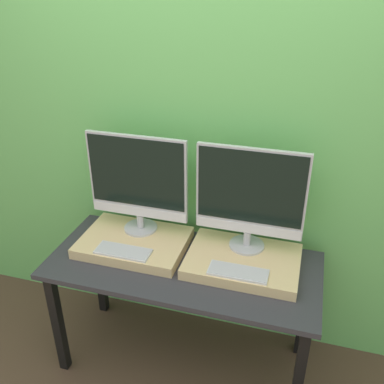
{
  "coord_description": "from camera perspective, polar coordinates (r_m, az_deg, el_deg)",
  "views": [
    {
      "loc": [
        0.56,
        -1.42,
        2.1
      ],
      "look_at": [
        0.0,
        0.48,
        1.05
      ],
      "focal_mm": 40.0,
      "sensor_mm": 36.0,
      "label": 1
    }
  ],
  "objects": [
    {
      "name": "wall_back",
      "position": [
        2.33,
        1.48,
        7.77
      ],
      "size": [
        8.0,
        0.04,
        2.6
      ],
      "color": "#66B75B",
      "rests_on": "ground_plane"
    },
    {
      "name": "workbench",
      "position": [
        2.34,
        -1.19,
        -11.17
      ],
      "size": [
        1.43,
        0.62,
        0.71
      ],
      "color": "#2D2D33",
      "rests_on": "ground_plane"
    },
    {
      "name": "wooden_riser_left",
      "position": [
        2.42,
        -7.72,
        -6.67
      ],
      "size": [
        0.58,
        0.41,
        0.06
      ],
      "color": "#D6B77F",
      "rests_on": "workbench"
    },
    {
      "name": "monitor_left",
      "position": [
        2.33,
        -7.27,
        1.48
      ],
      "size": [
        0.56,
        0.19,
        0.56
      ],
      "color": "#B2B2B7",
      "rests_on": "wooden_riser_left"
    },
    {
      "name": "keyboard_left",
      "position": [
        2.29,
        -9.16,
        -7.8
      ],
      "size": [
        0.29,
        0.11,
        0.01
      ],
      "color": "silver",
      "rests_on": "wooden_riser_left"
    },
    {
      "name": "wooden_riser_right",
      "position": [
        2.27,
        6.79,
        -9.15
      ],
      "size": [
        0.58,
        0.41,
        0.06
      ],
      "color": "#D6B77F",
      "rests_on": "workbench"
    },
    {
      "name": "monitor_right",
      "position": [
        2.17,
        7.75,
        -0.54
      ],
      "size": [
        0.56,
        0.19,
        0.56
      ],
      "color": "#B2B2B7",
      "rests_on": "wooden_riser_right"
    },
    {
      "name": "keyboard_right",
      "position": [
        2.14,
        6.17,
        -10.55
      ],
      "size": [
        0.29,
        0.11,
        0.01
      ],
      "color": "silver",
      "rests_on": "wooden_riser_right"
    }
  ]
}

